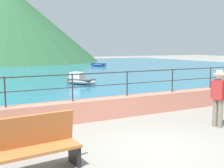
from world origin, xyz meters
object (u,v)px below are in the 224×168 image
object	(u,v)px
boat_3	(80,80)
boat_0	(99,65)
bench_main	(35,144)
person_walking	(219,96)

from	to	relation	value
boat_3	boat_0	bearing A→B (deg)	61.03
boat_0	boat_3	distance (m)	17.08
bench_main	boat_0	size ratio (longest dim) A/B	0.75
boat_3	bench_main	bearing A→B (deg)	-115.00
boat_3	person_walking	bearing A→B (deg)	-88.58
person_walking	boat_3	bearing A→B (deg)	91.42
bench_main	boat_0	xyz separation A→B (m)	(13.65, 26.47, -0.30)
bench_main	person_walking	bearing A→B (deg)	5.74
bench_main	boat_0	bearing A→B (deg)	62.72
person_walking	boat_3	world-z (taller)	person_walking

